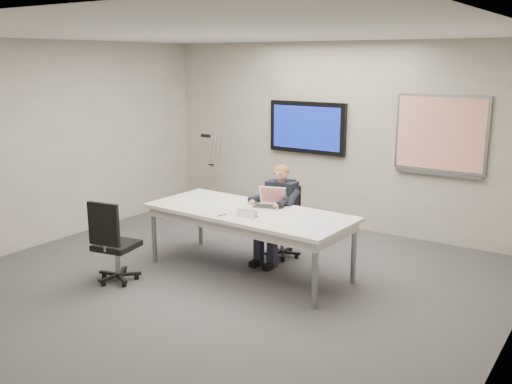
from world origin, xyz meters
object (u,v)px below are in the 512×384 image
Objects in this scene: laptop at (269,202)px; conference_table at (249,217)px; office_chair_near at (115,257)px; seated_person at (275,224)px; office_chair_far at (283,235)px.

conference_table is at bearing -126.98° from laptop.
office_chair_near is 2.02m from seated_person.
conference_table is 2.59× the size of office_chair_near.
conference_table is 6.44× the size of laptop.
office_chair_far is 0.31m from seated_person.
office_chair_far is (0.04, 0.73, -0.40)m from conference_table.
seated_person is at bearing -135.72° from office_chair_near.
office_chair_near is (-1.15, -1.87, 0.02)m from office_chair_far.
office_chair_near reaches higher than office_chair_far.
laptop is (1.21, 1.42, 0.53)m from office_chair_near.
office_chair_near is 2.49× the size of laptop.
seated_person reaches higher than office_chair_near.
seated_person is at bearing -102.30° from office_chair_far.
office_chair_far is 0.71m from laptop.
conference_table is at bearing -144.71° from office_chair_near.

